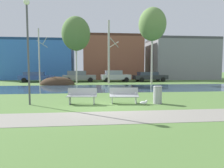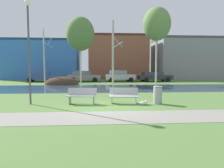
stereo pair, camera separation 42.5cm
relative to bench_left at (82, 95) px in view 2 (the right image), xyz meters
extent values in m
plane|color=#517538|center=(1.15, 9.14, -0.47)|extent=(120.00, 120.00, 0.00)
cube|color=gray|center=(1.15, -3.12, -0.47)|extent=(60.00, 2.16, 0.01)
cube|color=#2D475B|center=(1.15, 8.55, -0.47)|extent=(80.00, 7.41, 0.01)
ellipsoid|color=#423021|center=(-3.36, 13.36, -0.47)|extent=(4.00, 2.53, 1.86)
cube|color=#9EA0A3|center=(-0.01, -0.09, -0.02)|extent=(1.64, 0.63, 0.05)
cube|color=#9EA0A3|center=(0.02, 0.18, 0.20)|extent=(1.60, 0.23, 0.40)
cube|color=#9EA0A3|center=(-0.66, 0.03, -0.25)|extent=(0.08, 0.43, 0.45)
cube|color=#9EA0A3|center=(0.65, -0.10, -0.25)|extent=(0.08, 0.43, 0.45)
cylinder|color=#9EA0A3|center=(-0.66, -0.01, 0.12)|extent=(0.07, 0.28, 0.04)
cylinder|color=#9EA0A3|center=(0.65, -0.14, 0.12)|extent=(0.07, 0.28, 0.04)
cube|color=#9EA0A3|center=(2.30, -0.09, -0.02)|extent=(1.64, 0.63, 0.15)
cube|color=#9EA0A3|center=(2.33, 0.18, 0.20)|extent=(1.60, 0.23, 0.40)
cube|color=#9EA0A3|center=(1.65, 0.03, -0.25)|extent=(0.08, 0.43, 0.45)
cube|color=#9EA0A3|center=(2.96, -0.10, -0.25)|extent=(0.08, 0.43, 0.45)
cylinder|color=#9EA0A3|center=(1.65, -0.01, 0.12)|extent=(0.07, 0.28, 0.04)
cylinder|color=#9EA0A3|center=(2.96, -0.14, 0.12)|extent=(0.07, 0.28, 0.04)
cylinder|color=#999B9E|center=(4.15, -0.27, 0.02)|extent=(0.47, 0.47, 0.98)
torus|color=#5B5D5E|center=(4.15, -0.27, 0.48)|extent=(0.50, 0.50, 0.04)
ellipsoid|color=white|center=(3.26, -0.62, -0.35)|extent=(0.38, 0.17, 0.17)
sphere|color=white|center=(3.43, -0.62, -0.27)|extent=(0.12, 0.12, 0.12)
cone|color=gold|center=(3.50, -0.62, -0.27)|extent=(0.07, 0.04, 0.04)
cylinder|color=gold|center=(3.28, -0.65, -0.42)|extent=(0.01, 0.01, 0.10)
cylinder|color=gold|center=(3.28, -0.58, -0.42)|extent=(0.01, 0.01, 0.10)
cylinder|color=#4C4C51|center=(-2.80, 0.14, 2.15)|extent=(0.10, 0.10, 5.25)
sphere|color=white|center=(-2.80, 0.14, 4.92)|extent=(0.32, 0.32, 0.32)
cylinder|color=beige|center=(-5.61, 14.44, 2.85)|extent=(0.16, 0.16, 6.65)
cylinder|color=beige|center=(-5.00, 14.86, 4.78)|extent=(0.80, 1.13, 0.76)
cylinder|color=beige|center=(-5.08, 13.89, 4.27)|extent=(1.04, 1.01, 0.72)
cylinder|color=beige|center=(-1.20, 14.57, 3.45)|extent=(0.18, 0.18, 7.85)
ellipsoid|color=#567A3D|center=(-1.20, 14.57, 5.65)|extent=(3.46, 3.46, 4.16)
cylinder|color=#BCB7A8|center=(2.82, 14.58, 3.44)|extent=(0.25, 0.25, 7.83)
cylinder|color=#BCB7A8|center=(3.54, 15.07, 4.44)|extent=(1.03, 1.45, 0.63)
cylinder|color=#BCB7A8|center=(3.46, 13.92, 4.53)|extent=(1.20, 1.17, 1.06)
cylinder|color=#BCB7A8|center=(8.02, 13.45, 4.16)|extent=(0.23, 0.23, 9.27)
ellipsoid|color=#668947|center=(8.02, 13.45, 6.76)|extent=(3.32, 3.32, 3.99)
cube|color=#2D4793|center=(-6.82, 18.20, 0.14)|extent=(4.84, 2.26, 0.59)
cube|color=#32457F|center=(-7.19, 18.16, 0.69)|extent=(2.76, 1.86, 0.50)
cylinder|color=black|center=(-5.35, 19.26, -0.15)|extent=(0.66, 0.27, 0.64)
cylinder|color=black|center=(-5.19, 17.40, -0.15)|extent=(0.66, 0.27, 0.64)
cylinder|color=black|center=(-8.44, 19.00, -0.15)|extent=(0.66, 0.27, 0.64)
cylinder|color=black|center=(-8.28, 17.13, -0.15)|extent=(0.66, 0.27, 0.64)
cube|color=slate|center=(-1.04, 17.86, 0.16)|extent=(4.66, 2.23, 0.63)
cube|color=slate|center=(-1.40, 17.83, 0.78)|extent=(2.66, 1.84, 0.59)
cylinder|color=black|center=(0.37, 18.90, -0.15)|extent=(0.66, 0.27, 0.64)
cylinder|color=black|center=(0.52, 17.06, -0.15)|extent=(0.66, 0.27, 0.64)
cylinder|color=black|center=(-2.61, 18.65, -0.15)|extent=(0.66, 0.27, 0.64)
cylinder|color=black|center=(-2.45, 16.81, -0.15)|extent=(0.66, 0.27, 0.64)
cube|color=#B2B5BC|center=(4.08, 17.62, 0.19)|extent=(4.24, 2.05, 0.69)
cube|color=gray|center=(3.75, 17.59, 0.83)|extent=(2.42, 1.69, 0.59)
cylinder|color=black|center=(5.36, 18.58, -0.15)|extent=(0.66, 0.27, 0.64)
cylinder|color=black|center=(5.50, 16.88, -0.15)|extent=(0.66, 0.27, 0.64)
cylinder|color=black|center=(2.65, 18.36, -0.15)|extent=(0.66, 0.27, 0.64)
cylinder|color=black|center=(2.80, 16.66, -0.15)|extent=(0.66, 0.27, 0.64)
cube|color=#282B30|center=(9.07, 17.55, 0.14)|extent=(4.93, 2.21, 0.58)
cube|color=#2F3648|center=(8.69, 17.51, 0.67)|extent=(2.81, 1.82, 0.47)
cylinder|color=black|center=(10.57, 18.59, -0.15)|extent=(0.66, 0.27, 0.64)
cylinder|color=black|center=(10.72, 16.77, -0.15)|extent=(0.66, 0.27, 0.64)
cylinder|color=black|center=(7.41, 18.32, -0.15)|extent=(0.66, 0.27, 0.64)
cylinder|color=black|center=(7.57, 16.51, -0.15)|extent=(0.66, 0.27, 0.64)
cube|color=#3870C6|center=(-8.81, 25.78, 2.69)|extent=(12.58, 6.63, 6.33)
cube|color=navy|center=(-8.81, 25.78, 6.06)|extent=(12.58, 6.63, 0.40)
cube|color=brown|center=(4.43, 25.59, 3.10)|extent=(10.01, 7.01, 7.14)
cube|color=#4E2C21|center=(4.43, 25.59, 6.87)|extent=(10.01, 7.01, 0.40)
cube|color=gray|center=(16.48, 23.99, 2.82)|extent=(10.80, 7.62, 6.59)
cube|color=#48484B|center=(16.48, 23.99, 6.31)|extent=(10.80, 7.62, 0.40)
camera|label=1|loc=(0.43, -11.20, 1.53)|focal=32.93mm
camera|label=2|loc=(0.85, -11.23, 1.53)|focal=32.93mm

